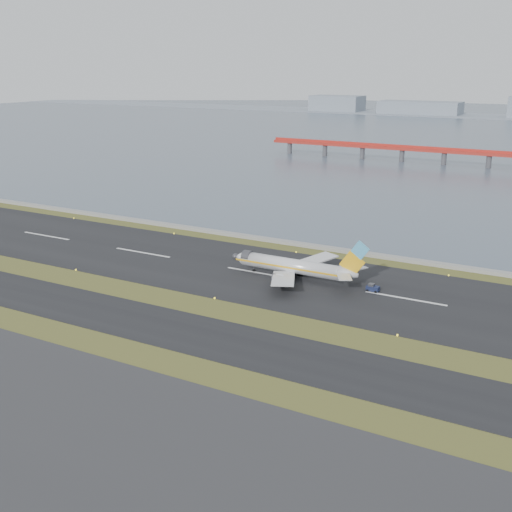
{
  "coord_description": "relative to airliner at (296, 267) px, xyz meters",
  "views": [
    {
      "loc": [
        79.18,
        -113.67,
        54.13
      ],
      "look_at": [
        3.27,
        22.0,
        7.47
      ],
      "focal_mm": 45.0,
      "sensor_mm": 36.0,
      "label": 1
    }
  ],
  "objects": [
    {
      "name": "airliner",
      "position": [
        0.0,
        0.0,
        0.0
      ],
      "size": [
        38.52,
        32.89,
        12.8
      ],
      "color": "silver",
      "rests_on": "ground"
    },
    {
      "name": "runway_strip",
      "position": [
        -10.46,
        -0.33,
        -3.41
      ],
      "size": [
        1000.0,
        45.0,
        0.1
      ],
      "primitive_type": "cube",
      "color": "black",
      "rests_on": "ground"
    },
    {
      "name": "bay_water",
      "position": [
        -10.46,
        429.67,
        -3.46
      ],
      "size": [
        1400.0,
        800.0,
        1.3
      ],
      "primitive_type": "cube",
      "color": "#445162",
      "rests_on": "ground"
    },
    {
      "name": "ground",
      "position": [
        -10.46,
        -30.33,
        -3.46
      ],
      "size": [
        1000.0,
        1000.0,
        0.0
      ],
      "primitive_type": "plane",
      "color": "#364217",
      "rests_on": "ground"
    },
    {
      "name": "red_pier",
      "position": [
        9.54,
        219.67,
        3.82
      ],
      "size": [
        260.0,
        5.0,
        10.2
      ],
      "color": "#B1281E",
      "rests_on": "ground"
    },
    {
      "name": "apron_strip",
      "position": [
        -10.46,
        -85.33,
        -3.41
      ],
      "size": [
        1000.0,
        50.0,
        0.1
      ],
      "primitive_type": "cube",
      "color": "#2F2F32",
      "rests_on": "ground"
    },
    {
      "name": "seawall",
      "position": [
        -10.46,
        29.67,
        -2.96
      ],
      "size": [
        1000.0,
        2.5,
        1.0
      ],
      "primitive_type": "cube",
      "color": "gray",
      "rests_on": "ground"
    },
    {
      "name": "pushback_tug",
      "position": [
        20.87,
        0.69,
        -2.49
      ],
      "size": [
        3.18,
        1.95,
        2.0
      ],
      "rotation": [
        0.0,
        0.0,
        -0.04
      ],
      "color": "#161E3E",
      "rests_on": "ground"
    },
    {
      "name": "taxiway_strip",
      "position": [
        -10.46,
        -42.33,
        -3.41
      ],
      "size": [
        1000.0,
        18.0,
        0.1
      ],
      "primitive_type": "cube",
      "color": "black",
      "rests_on": "ground"
    }
  ]
}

